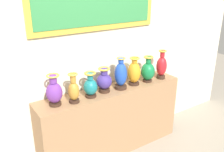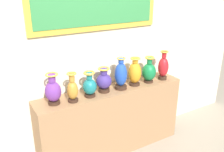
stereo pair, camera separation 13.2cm
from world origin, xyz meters
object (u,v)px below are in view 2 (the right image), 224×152
(vase_teal, at_px, (90,86))
(vase_crimson, at_px, (163,67))
(vase_sapphire, at_px, (121,75))
(vase_emerald, at_px, (149,71))
(vase_ochre, at_px, (72,90))
(vase_indigo, at_px, (104,81))
(vase_amber, at_px, (135,73))
(vase_violet, at_px, (53,91))

(vase_teal, bearing_deg, vase_crimson, -1.00)
(vase_sapphire, relative_size, vase_emerald, 1.14)
(vase_ochre, distance_m, vase_indigo, 0.42)
(vase_emerald, bearing_deg, vase_sapphire, 178.86)
(vase_sapphire, height_order, vase_crimson, vase_sapphire)
(vase_emerald, distance_m, vase_crimson, 0.23)
(vase_ochre, distance_m, vase_crimson, 1.28)
(vase_amber, height_order, vase_emerald, vase_amber)
(vase_sapphire, xyz_separation_m, vase_amber, (0.21, 0.01, -0.01))
(vase_violet, relative_size, vase_ochre, 1.04)
(vase_sapphire, bearing_deg, vase_indigo, 171.96)
(vase_sapphire, bearing_deg, vase_crimson, -1.90)
(vase_indigo, relative_size, vase_sapphire, 0.76)
(vase_indigo, relative_size, vase_emerald, 0.87)
(vase_crimson, bearing_deg, vase_indigo, 176.55)
(vase_teal, xyz_separation_m, vase_crimson, (1.07, -0.02, 0.04))
(vase_ochre, xyz_separation_m, vase_sapphire, (0.63, 0.02, 0.03))
(vase_sapphire, bearing_deg, vase_amber, 3.09)
(vase_ochre, distance_m, vase_emerald, 1.06)
(vase_teal, relative_size, vase_emerald, 0.86)
(vase_violet, height_order, vase_amber, vase_amber)
(vase_ochre, relative_size, vase_sapphire, 0.84)
(vase_teal, relative_size, vase_crimson, 0.76)
(vase_ochre, height_order, vase_crimson, vase_crimson)
(vase_sapphire, xyz_separation_m, vase_emerald, (0.42, -0.01, -0.03))
(vase_sapphire, distance_m, vase_amber, 0.21)
(vase_sapphire, distance_m, vase_crimson, 0.65)
(vase_ochre, bearing_deg, vase_teal, 5.16)
(vase_indigo, bearing_deg, vase_ochre, -172.74)
(vase_ochre, height_order, vase_teal, vase_ochre)
(vase_emerald, bearing_deg, vase_violet, 178.26)
(vase_amber, bearing_deg, vase_teal, -178.69)
(vase_emerald, bearing_deg, vase_indigo, 176.51)
(vase_emerald, xyz_separation_m, vase_crimson, (0.23, -0.01, 0.03))
(vase_sapphire, bearing_deg, vase_teal, -179.60)
(vase_amber, xyz_separation_m, vase_emerald, (0.21, -0.02, -0.02))
(vase_ochre, relative_size, vase_teal, 1.12)
(vase_violet, relative_size, vase_sapphire, 0.88)
(vase_indigo, distance_m, vase_sapphire, 0.22)
(vase_amber, bearing_deg, vase_ochre, -177.71)
(vase_teal, distance_m, vase_crimson, 1.07)
(vase_teal, bearing_deg, vase_emerald, -0.37)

